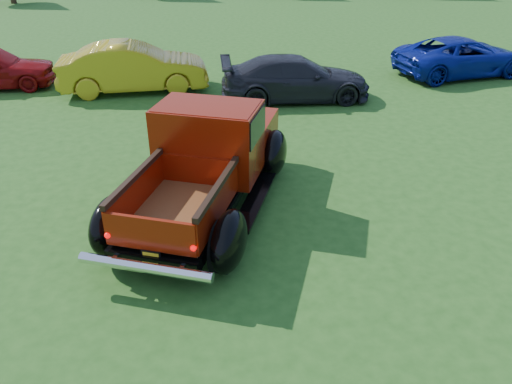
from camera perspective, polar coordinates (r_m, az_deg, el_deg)
The scene contains 5 objects.
ground at distance 8.58m, azimuth 0.23°, elevation -6.27°, with size 120.00×120.00×0.00m, color #204C15.
pickup_truck at distance 9.60m, azimuth -5.30°, elevation 4.06°, with size 3.95×5.61×1.96m.
show_car_yellow at distance 16.71m, azimuth -13.81°, elevation 13.65°, with size 1.61×4.60×1.52m, color #B09617.
show_car_grey at distance 15.52m, azimuth 4.54°, elevation 12.83°, with size 1.83×4.51×1.31m, color black.
show_car_blue at distance 19.45m, azimuth 22.46°, elevation 14.13°, with size 2.17×4.71×1.31m, color navy.
Camera 1 is at (-0.96, -6.94, 4.96)m, focal length 35.00 mm.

